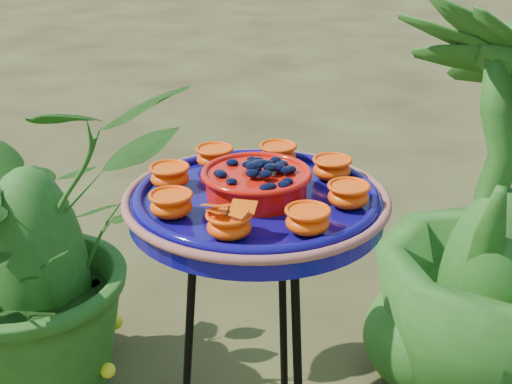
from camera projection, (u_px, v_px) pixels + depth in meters
tripod_stand at (256, 378)px, 1.33m from camera, size 0.39×0.39×0.84m
feeder_dish at (256, 198)px, 1.18m from camera, size 0.54×0.54×0.10m
shrub_back_left at (33, 244)px, 1.93m from camera, size 1.09×1.09×0.92m
shrub_back_right at (502, 216)px, 1.84m from camera, size 0.90×0.90×1.13m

